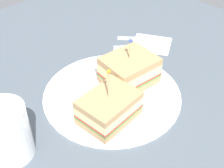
{
  "coord_description": "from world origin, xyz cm",
  "views": [
    {
      "loc": [
        32.29,
        32.04,
        40.42
      ],
      "look_at": [
        0.0,
        0.0,
        2.88
      ],
      "focal_mm": 49.29,
      "sensor_mm": 36.0,
      "label": 1
    }
  ],
  "objects_px": {
    "plate": "(112,94)",
    "knife": "(139,38)",
    "sandwich_half_back": "(109,107)",
    "drink_glass": "(7,134)",
    "napkin": "(152,44)",
    "fork": "(134,48)",
    "sandwich_half_front": "(131,71)"
  },
  "relations": [
    {
      "from": "sandwich_half_back",
      "to": "napkin",
      "type": "xyz_separation_m",
      "value": [
        -0.26,
        -0.11,
        -0.03
      ]
    },
    {
      "from": "plate",
      "to": "fork",
      "type": "height_order",
      "value": "plate"
    },
    {
      "from": "sandwich_half_front",
      "to": "knife",
      "type": "distance_m",
      "value": 0.19
    },
    {
      "from": "sandwich_half_back",
      "to": "drink_glass",
      "type": "xyz_separation_m",
      "value": [
        0.16,
        -0.06,
        0.01
      ]
    },
    {
      "from": "plate",
      "to": "sandwich_half_front",
      "type": "distance_m",
      "value": 0.06
    },
    {
      "from": "sandwich_half_back",
      "to": "napkin",
      "type": "height_order",
      "value": "sandwich_half_back"
    },
    {
      "from": "plate",
      "to": "drink_glass",
      "type": "xyz_separation_m",
      "value": [
        0.21,
        -0.02,
        0.04
      ]
    },
    {
      "from": "sandwich_half_back",
      "to": "drink_glass",
      "type": "height_order",
      "value": "sandwich_half_back"
    },
    {
      "from": "sandwich_half_front",
      "to": "fork",
      "type": "relative_size",
      "value": 1.02
    },
    {
      "from": "plate",
      "to": "drink_glass",
      "type": "relative_size",
      "value": 2.84
    },
    {
      "from": "drink_glass",
      "to": "fork",
      "type": "xyz_separation_m",
      "value": [
        -0.37,
        -0.06,
        -0.04
      ]
    },
    {
      "from": "plate",
      "to": "knife",
      "type": "xyz_separation_m",
      "value": [
        -0.2,
        -0.1,
        -0.0
      ]
    },
    {
      "from": "sandwich_half_front",
      "to": "drink_glass",
      "type": "xyz_separation_m",
      "value": [
        0.26,
        -0.02,
        0.01
      ]
    },
    {
      "from": "knife",
      "to": "sandwich_half_front",
      "type": "bearing_deg",
      "value": 35.5
    },
    {
      "from": "sandwich_half_back",
      "to": "fork",
      "type": "height_order",
      "value": "sandwich_half_back"
    },
    {
      "from": "sandwich_half_back",
      "to": "fork",
      "type": "xyz_separation_m",
      "value": [
        -0.21,
        -0.13,
        -0.03
      ]
    },
    {
      "from": "napkin",
      "to": "knife",
      "type": "bearing_deg",
      "value": -84.18
    },
    {
      "from": "sandwich_half_front",
      "to": "fork",
      "type": "bearing_deg",
      "value": -141.9
    },
    {
      "from": "sandwich_half_back",
      "to": "drink_glass",
      "type": "relative_size",
      "value": 1.12
    },
    {
      "from": "sandwich_half_front",
      "to": "napkin",
      "type": "height_order",
      "value": "sandwich_half_front"
    },
    {
      "from": "fork",
      "to": "drink_glass",
      "type": "bearing_deg",
      "value": 9.86
    },
    {
      "from": "plate",
      "to": "fork",
      "type": "bearing_deg",
      "value": -152.73
    },
    {
      "from": "plate",
      "to": "knife",
      "type": "distance_m",
      "value": 0.22
    },
    {
      "from": "plate",
      "to": "fork",
      "type": "xyz_separation_m",
      "value": [
        -0.16,
        -0.08,
        -0.0
      ]
    },
    {
      "from": "drink_glass",
      "to": "knife",
      "type": "distance_m",
      "value": 0.42
    },
    {
      "from": "napkin",
      "to": "fork",
      "type": "bearing_deg",
      "value": -20.52
    },
    {
      "from": "drink_glass",
      "to": "fork",
      "type": "height_order",
      "value": "drink_glass"
    },
    {
      "from": "sandwich_half_front",
      "to": "drink_glass",
      "type": "height_order",
      "value": "sandwich_half_front"
    },
    {
      "from": "knife",
      "to": "napkin",
      "type": "bearing_deg",
      "value": 95.82
    },
    {
      "from": "sandwich_half_front",
      "to": "sandwich_half_back",
      "type": "height_order",
      "value": "sandwich_half_back"
    },
    {
      "from": "plate",
      "to": "napkin",
      "type": "bearing_deg",
      "value": -162.4
    },
    {
      "from": "plate",
      "to": "sandwich_half_back",
      "type": "height_order",
      "value": "sandwich_half_back"
    }
  ]
}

